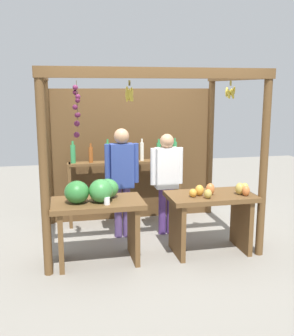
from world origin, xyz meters
TOP-DOWN VIEW (x-y plane):
  - ground_plane at (0.00, 0.00)m, footprint 12.00×12.00m
  - market_stall at (-0.00, 0.40)m, footprint 2.77×1.93m
  - fruit_counter_left at (-0.74, -0.69)m, footprint 1.11×0.64m
  - fruit_counter_right at (0.74, -0.69)m, footprint 1.11×0.64m
  - bottle_shelf_unit at (-0.16, 0.68)m, footprint 1.77×0.22m
  - vendor_man at (-0.30, 0.09)m, footprint 0.48×0.21m
  - vendor_woman at (0.35, 0.09)m, footprint 0.48×0.20m

SIDE VIEW (x-z plane):
  - ground_plane at x=0.00m, z-range 0.00..0.00m
  - fruit_counter_right at x=0.74m, z-range 0.10..1.03m
  - fruit_counter_left at x=-0.74m, z-range 0.16..1.22m
  - bottle_shelf_unit at x=-0.16m, z-range 0.12..1.47m
  - vendor_woman at x=0.35m, z-range 0.14..1.61m
  - vendor_man at x=-0.30m, z-range 0.15..1.72m
  - market_stall at x=0.00m, z-range 0.20..2.54m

